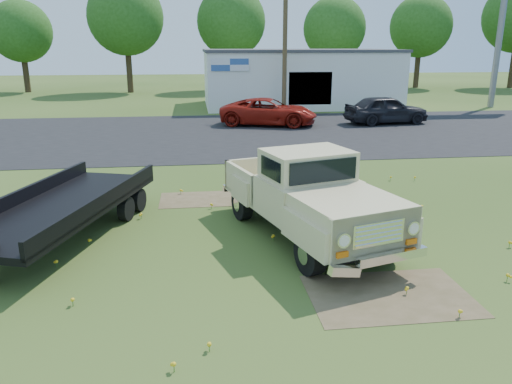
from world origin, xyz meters
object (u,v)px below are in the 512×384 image
Objects in this scene: vintage_pickup_truck at (306,195)px; red_pickup at (269,112)px; dark_sedan at (386,110)px; flatbed_trailer at (61,202)px.

vintage_pickup_truck reaches higher than red_pickup.
vintage_pickup_truck is at bearing 146.90° from dark_sedan.
flatbed_trailer is (-5.79, 0.72, -0.18)m from vintage_pickup_truck.
dark_sedan reaches higher than red_pickup.
dark_sedan is (8.62, 17.11, -0.26)m from vintage_pickup_truck.
vintage_pickup_truck is 17.47m from red_pickup.
flatbed_trailer is 21.83m from dark_sedan.
flatbed_trailer reaches higher than red_pickup.
flatbed_trailer is at bearing 172.09° from red_pickup.
flatbed_trailer is at bearing 156.49° from vintage_pickup_truck.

